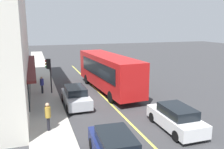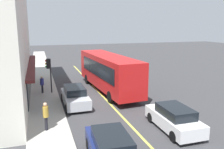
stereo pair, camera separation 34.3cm
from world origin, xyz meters
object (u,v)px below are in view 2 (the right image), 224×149
pedestrian_waiting (42,83)px  car_silver (75,96)px  car_white (174,118)px  bus (108,71)px  car_navy (111,149)px  traffic_light (49,68)px  pedestrian_by_curb (46,114)px

pedestrian_waiting → car_silver: bearing=-148.4°
car_silver → pedestrian_waiting: (3.93, 2.42, 0.34)m
car_silver → car_white: same height
pedestrian_waiting → car_white: bearing=-144.1°
bus → car_navy: 12.46m
traffic_light → car_silver: traffic_light is taller
traffic_light → car_silver: size_ratio=0.74×
traffic_light → pedestrian_waiting: traffic_light is taller
traffic_light → car_white: (-10.13, -6.80, -1.79)m
pedestrian_by_curb → car_silver: bearing=-28.9°
car_white → pedestrian_by_curb: bearing=74.9°
bus → car_white: size_ratio=2.60×
bus → pedestrian_by_curb: bearing=141.2°
bus → car_white: bus is taller
pedestrian_by_curb → car_navy: bearing=-147.3°
car_navy → pedestrian_waiting: bearing=12.3°
car_white → car_navy: same height
pedestrian_by_curb → pedestrian_waiting: bearing=0.1°
car_navy → pedestrian_by_curb: 5.05m
traffic_light → car_white: traffic_light is taller
traffic_light → pedestrian_waiting: (0.17, 0.66, -1.46)m
traffic_light → car_white: bearing=-146.1°
car_white → car_navy: 5.23m
bus → car_silver: bearing=131.3°
bus → traffic_light: bus is taller
car_silver → car_white: (-6.37, -5.05, 0.00)m
car_white → pedestrian_by_curb: 7.73m
traffic_light → bus: bearing=-94.7°
traffic_light → pedestrian_waiting: size_ratio=2.05×
traffic_light → car_navy: bearing=-170.5°
traffic_light → car_navy: size_ratio=0.73×
traffic_light → pedestrian_by_curb: 8.26m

